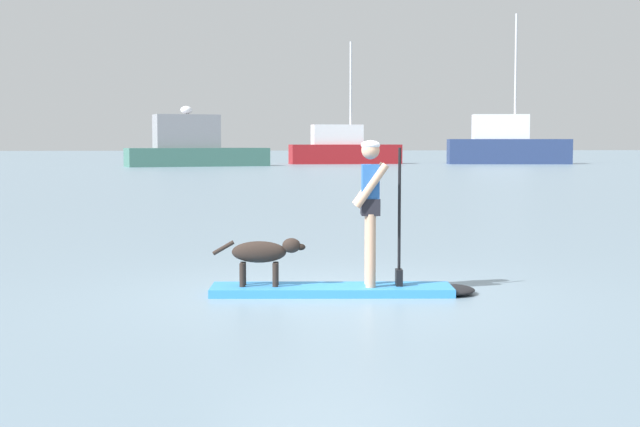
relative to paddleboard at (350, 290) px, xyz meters
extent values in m
plane|color=gray|center=(-0.22, 0.03, -0.05)|extent=(400.00, 400.00, 0.00)
cube|color=#338CD8|center=(-0.22, 0.03, 0.00)|extent=(2.97, 1.08, 0.10)
ellipsoid|color=black|center=(1.22, -0.16, 0.00)|extent=(0.64, 0.74, 0.10)
cylinder|color=tan|center=(0.25, 0.10, 0.49)|extent=(0.12, 0.12, 0.88)
cylinder|color=tan|center=(0.22, -0.16, 0.49)|extent=(0.12, 0.12, 0.88)
cube|color=black|center=(0.24, -0.03, 1.01)|extent=(0.27, 0.39, 0.20)
cube|color=#2659A5|center=(0.24, -0.03, 1.22)|extent=(0.24, 0.36, 0.59)
sphere|color=tan|center=(0.24, -0.03, 1.68)|extent=(0.22, 0.22, 0.22)
ellipsoid|color=white|center=(0.24, -0.03, 1.75)|extent=(0.23, 0.23, 0.11)
cylinder|color=tan|center=(0.26, 0.16, 1.27)|extent=(0.43, 0.14, 0.54)
cylinder|color=tan|center=(0.21, -0.22, 1.27)|extent=(0.43, 0.14, 0.54)
cylinder|color=black|center=(0.58, -0.08, 0.88)|extent=(0.04, 0.04, 1.66)
cube|color=black|center=(0.58, -0.08, 0.15)|extent=(0.10, 0.19, 0.20)
ellipsoid|color=#2D231E|center=(-1.09, 0.14, 0.46)|extent=(0.68, 0.30, 0.26)
ellipsoid|color=#2D231E|center=(-0.70, 0.09, 0.54)|extent=(0.24, 0.19, 0.18)
ellipsoid|color=black|center=(-0.59, 0.08, 0.52)|extent=(0.13, 0.10, 0.08)
cylinder|color=#2D231E|center=(-1.51, 0.20, 0.51)|extent=(0.27, 0.08, 0.18)
cylinder|color=#2D231E|center=(-0.88, 0.19, 0.19)|extent=(0.07, 0.07, 0.28)
cylinder|color=#2D231E|center=(-0.90, 0.04, 0.19)|extent=(0.07, 0.07, 0.28)
cylinder|color=#2D231E|center=(-1.27, 0.25, 0.19)|extent=(0.07, 0.07, 0.28)
cylinder|color=#2D231E|center=(-1.30, 0.09, 0.19)|extent=(0.07, 0.07, 0.28)
cube|color=#3F7266|center=(-1.19, 61.45, 0.65)|extent=(11.18, 5.03, 1.40)
cube|color=gray|center=(-2.00, 61.45, 2.63)|extent=(5.21, 3.03, 2.55)
ellipsoid|color=white|center=(-2.00, 61.45, 4.25)|extent=(0.90, 0.90, 0.60)
cube|color=maroon|center=(11.43, 68.19, 0.77)|extent=(9.55, 2.78, 1.65)
cube|color=silver|center=(10.72, 68.19, 2.45)|extent=(4.33, 1.98, 1.69)
cylinder|color=silver|center=(11.91, 68.19, 5.97)|extent=(0.20, 0.20, 8.73)
cylinder|color=silver|center=(10.72, 68.19, 2.80)|extent=(3.32, 0.26, 0.14)
cube|color=navy|center=(25.18, 65.86, 1.01)|extent=(10.58, 4.26, 2.11)
cube|color=silver|center=(24.41, 65.86, 3.10)|extent=(4.89, 2.66, 2.09)
cylinder|color=silver|center=(25.70, 65.86, 7.35)|extent=(0.20, 0.20, 10.57)
cylinder|color=silver|center=(24.41, 65.86, 3.26)|extent=(3.57, 0.76, 0.14)
camera|label=1|loc=(-1.93, -11.04, 1.78)|focal=52.58mm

